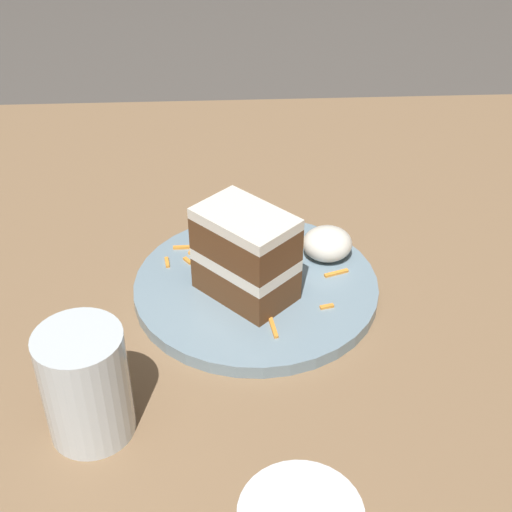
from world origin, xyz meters
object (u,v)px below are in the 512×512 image
Objects in this scene: cake_slice at (246,255)px; orange_garnish at (270,235)px; drinking_glass at (87,391)px; cream_dollop at (327,244)px; plate at (256,287)px.

cake_slice is 1.77× the size of orange_garnish.
cake_slice is at bearing -130.20° from drinking_glass.
orange_garnish is at bearing -151.64° from cake_slice.
cream_dollop is 0.52× the size of drinking_glass.
orange_garnish is at bearing -35.33° from cream_dollop.
drinking_glass is at bearing 6.05° from cake_slice.
plate is 4.03× the size of orange_garnish.
plate is 2.28× the size of cake_slice.
drinking_glass is (0.15, 0.18, 0.04)m from plate.
orange_garnish is (-0.03, -0.10, -0.04)m from cake_slice.
plate is 0.08m from orange_garnish.
cream_dollop reaches higher than plate.
cake_slice is (0.01, 0.02, 0.05)m from plate.
plate is 4.75× the size of cream_dollop.
plate is 2.49× the size of drinking_glass.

